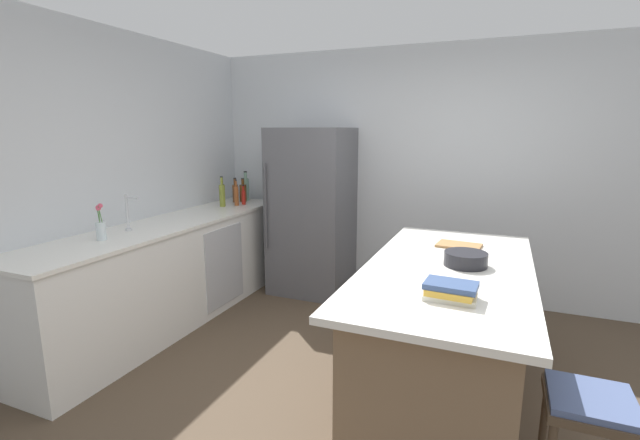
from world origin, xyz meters
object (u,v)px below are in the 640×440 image
(refrigerator, at_px, (312,211))
(vinegar_bottle, at_px, (236,195))
(flower_vase, at_px, (101,227))
(gin_bottle, at_px, (246,188))
(syrup_bottle, at_px, (235,193))
(cookbook_stack, at_px, (451,291))
(mixing_bowl, at_px, (466,259))
(whiskey_bottle, at_px, (243,192))
(kitchen_island, at_px, (444,333))
(sink_faucet, at_px, (128,212))
(hot_sauce_bottle, at_px, (244,197))
(cutting_board, at_px, (459,245))
(bar_stool, at_px, (589,420))
(olive_oil_bottle, at_px, (222,195))

(refrigerator, xyz_separation_m, vinegar_bottle, (-0.81, -0.23, 0.16))
(flower_vase, relative_size, vinegar_bottle, 0.98)
(gin_bottle, relative_size, syrup_bottle, 1.22)
(cookbook_stack, xyz_separation_m, mixing_bowl, (0.02, 0.62, -0.00))
(whiskey_bottle, bearing_deg, mixing_bowl, -30.24)
(kitchen_island, bearing_deg, vinegar_bottle, 151.73)
(sink_faucet, height_order, syrup_bottle, sink_faucet)
(gin_bottle, distance_m, hot_sauce_bottle, 0.31)
(gin_bottle, xyz_separation_m, whiskey_bottle, (0.02, -0.09, -0.03))
(gin_bottle, height_order, cutting_board, gin_bottle)
(flower_vase, height_order, mixing_bowl, flower_vase)
(sink_faucet, bearing_deg, cutting_board, 13.98)
(refrigerator, bearing_deg, bar_stool, -44.48)
(mixing_bowl, bearing_deg, flower_vase, -169.54)
(refrigerator, distance_m, syrup_bottle, 0.96)
(refrigerator, relative_size, gin_bottle, 5.18)
(flower_vase, xyz_separation_m, olive_oil_bottle, (-0.04, 1.61, 0.03))
(whiskey_bottle, height_order, syrup_bottle, syrup_bottle)
(sink_faucet, height_order, vinegar_bottle, sink_faucet)
(flower_vase, bearing_deg, syrup_bottle, 92.14)
(refrigerator, relative_size, mixing_bowl, 6.69)
(hot_sauce_bottle, height_order, cookbook_stack, hot_sauce_bottle)
(gin_bottle, bearing_deg, flower_vase, -88.99)
(flower_vase, xyz_separation_m, hot_sauce_bottle, (0.10, 1.82, -0.01))
(kitchen_island, xyz_separation_m, gin_bottle, (-2.52, 1.66, 0.62))
(kitchen_island, distance_m, hot_sauce_bottle, 2.82)
(flower_vase, bearing_deg, refrigerator, 65.80)
(mixing_bowl, bearing_deg, cookbook_stack, -92.09)
(cutting_board, bearing_deg, olive_oil_bottle, 165.37)
(sink_faucet, bearing_deg, syrup_bottle, 90.94)
(flower_vase, bearing_deg, olive_oil_bottle, 91.41)
(syrup_bottle, bearing_deg, sink_faucet, -89.06)
(bar_stool, distance_m, cookbook_stack, 0.78)
(sink_faucet, height_order, cookbook_stack, sink_faucet)
(whiskey_bottle, bearing_deg, syrup_bottle, -124.99)
(cookbook_stack, bearing_deg, kitchen_island, 97.46)
(olive_oil_bottle, height_order, cutting_board, olive_oil_bottle)
(kitchen_island, bearing_deg, hot_sauce_bottle, 149.72)
(olive_oil_bottle, xyz_separation_m, mixing_bowl, (2.62, -1.14, -0.11))
(flower_vase, relative_size, gin_bottle, 0.82)
(bar_stool, xyz_separation_m, olive_oil_bottle, (-3.23, 1.93, 0.55))
(refrigerator, xyz_separation_m, whiskey_bottle, (-0.89, 0.04, 0.16))
(refrigerator, xyz_separation_m, bar_stool, (2.31, -2.27, -0.37))
(bar_stool, height_order, cutting_board, cutting_board)
(bar_stool, bearing_deg, flower_vase, 174.28)
(syrup_bottle, bearing_deg, gin_bottle, 78.70)
(hot_sauce_bottle, xyz_separation_m, vinegar_bottle, (-0.03, -0.09, 0.03))
(kitchen_island, distance_m, gin_bottle, 3.09)
(sink_faucet, bearing_deg, cookbook_stack, -9.95)
(syrup_bottle, distance_m, mixing_bowl, 3.02)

